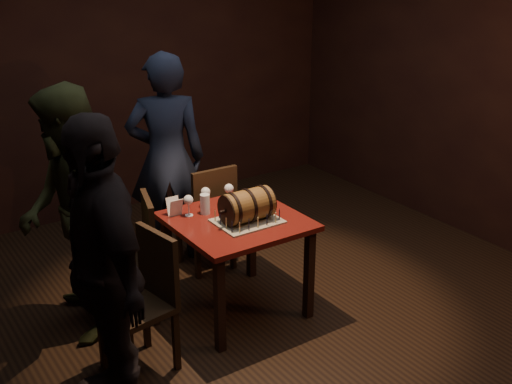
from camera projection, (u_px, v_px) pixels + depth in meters
room_shell at (254, 134)px, 4.33m from camera, size 5.04×5.04×2.80m
pub_table at (237, 233)px, 4.66m from camera, size 0.90×0.90×0.75m
cake_board at (247, 221)px, 4.57m from camera, size 0.45×0.35×0.01m
barrel_cake at (247, 206)px, 4.52m from camera, size 0.41×0.24×0.24m
birthday_candles at (247, 215)px, 4.55m from camera, size 0.40×0.30×0.09m
wine_glass_left at (188, 201)px, 4.63m from camera, size 0.07×0.07×0.16m
wine_glass_mid at (206, 193)px, 4.77m from camera, size 0.07×0.07×0.16m
wine_glass_right at (229, 189)px, 4.84m from camera, size 0.07×0.07×0.16m
pint_of_ale at (205, 204)px, 4.68m from camera, size 0.07×0.07×0.15m
menu_card at (175, 207)px, 4.66m from camera, size 0.10×0.05×0.13m
chair_back at (210, 213)px, 5.30m from camera, size 0.41×0.41×0.93m
chair_left_rear at (136, 252)px, 4.63m from camera, size 0.50×0.50×0.93m
chair_left_front at (146, 294)px, 4.08m from camera, size 0.46×0.46×0.93m
person_back at (167, 159)px, 5.40m from camera, size 0.78×0.66×1.81m
person_left_rear at (71, 216)px, 4.32m from camera, size 0.84×0.99×1.78m
person_left_front at (103, 270)px, 3.57m from camera, size 0.52×1.09×1.81m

